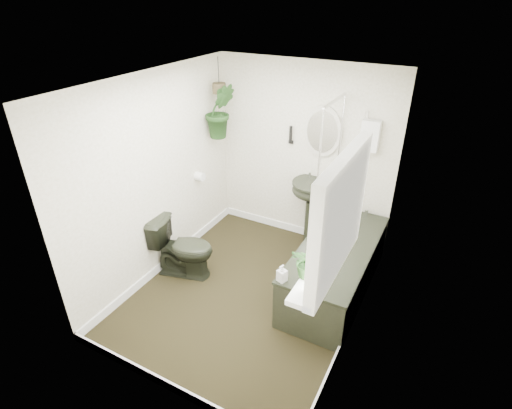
% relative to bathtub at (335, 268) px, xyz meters
% --- Properties ---
extents(floor, '(2.30, 2.80, 0.02)m').
position_rel_bathtub_xyz_m(floor, '(-0.80, -0.50, -0.30)').
color(floor, black).
rests_on(floor, ground).
extents(ceiling, '(2.30, 2.80, 0.02)m').
position_rel_bathtub_xyz_m(ceiling, '(-0.80, -0.50, 2.02)').
color(ceiling, white).
rests_on(ceiling, ground).
extents(wall_back, '(2.30, 0.02, 2.30)m').
position_rel_bathtub_xyz_m(wall_back, '(-0.80, 0.91, 0.86)').
color(wall_back, white).
rests_on(wall_back, ground).
extents(wall_front, '(2.30, 0.02, 2.30)m').
position_rel_bathtub_xyz_m(wall_front, '(-0.80, -1.91, 0.86)').
color(wall_front, white).
rests_on(wall_front, ground).
extents(wall_left, '(0.02, 2.80, 2.30)m').
position_rel_bathtub_xyz_m(wall_left, '(-1.96, -0.50, 0.86)').
color(wall_left, white).
rests_on(wall_left, ground).
extents(wall_right, '(0.02, 2.80, 2.30)m').
position_rel_bathtub_xyz_m(wall_right, '(0.36, -0.50, 0.86)').
color(wall_right, white).
rests_on(wall_right, ground).
extents(skirting, '(2.30, 2.80, 0.10)m').
position_rel_bathtub_xyz_m(skirting, '(-0.80, -0.50, -0.24)').
color(skirting, white).
rests_on(skirting, floor).
extents(bathtub, '(0.72, 1.72, 0.58)m').
position_rel_bathtub_xyz_m(bathtub, '(0.00, 0.00, 0.00)').
color(bathtub, black).
rests_on(bathtub, floor).
extents(bath_screen, '(0.04, 0.72, 1.40)m').
position_rel_bathtub_xyz_m(bath_screen, '(-0.33, 0.49, 0.99)').
color(bath_screen, silver).
rests_on(bath_screen, bathtub).
extents(shower_box, '(0.20, 0.10, 0.35)m').
position_rel_bathtub_xyz_m(shower_box, '(0.00, 0.84, 1.26)').
color(shower_box, white).
rests_on(shower_box, wall_back).
extents(oval_mirror, '(0.46, 0.03, 0.62)m').
position_rel_bathtub_xyz_m(oval_mirror, '(-0.56, 0.87, 1.21)').
color(oval_mirror, beige).
rests_on(oval_mirror, wall_back).
extents(wall_sconce, '(0.04, 0.04, 0.22)m').
position_rel_bathtub_xyz_m(wall_sconce, '(-0.96, 0.86, 1.11)').
color(wall_sconce, black).
rests_on(wall_sconce, wall_back).
extents(toilet_roll_holder, '(0.11, 0.11, 0.11)m').
position_rel_bathtub_xyz_m(toilet_roll_holder, '(-1.90, 0.20, 0.61)').
color(toilet_roll_holder, white).
rests_on(toilet_roll_holder, wall_left).
extents(window_recess, '(0.08, 1.00, 0.90)m').
position_rel_bathtub_xyz_m(window_recess, '(0.29, -1.20, 1.36)').
color(window_recess, white).
rests_on(window_recess, wall_right).
extents(window_sill, '(0.18, 1.00, 0.04)m').
position_rel_bathtub_xyz_m(window_sill, '(0.22, -1.20, 0.94)').
color(window_sill, white).
rests_on(window_sill, wall_right).
extents(window_blinds, '(0.01, 0.86, 0.76)m').
position_rel_bathtub_xyz_m(window_blinds, '(0.24, -1.20, 1.36)').
color(window_blinds, white).
rests_on(window_blinds, wall_right).
extents(toilet, '(0.78, 0.57, 0.72)m').
position_rel_bathtub_xyz_m(toilet, '(-1.65, -0.55, 0.07)').
color(toilet, black).
rests_on(toilet, floor).
extents(pedestal_sink, '(0.63, 0.57, 0.91)m').
position_rel_bathtub_xyz_m(pedestal_sink, '(-0.56, 0.71, 0.16)').
color(pedestal_sink, black).
rests_on(pedestal_sink, floor).
extents(sill_plant, '(0.24, 0.22, 0.25)m').
position_rel_bathtub_xyz_m(sill_plant, '(0.17, -1.41, 1.08)').
color(sill_plant, black).
rests_on(sill_plant, window_sill).
extents(hanging_plant, '(0.47, 0.47, 0.67)m').
position_rel_bathtub_xyz_m(hanging_plant, '(-1.77, 0.54, 1.38)').
color(hanging_plant, black).
rests_on(hanging_plant, ceiling).
extents(soap_bottle, '(0.10, 0.10, 0.18)m').
position_rel_bathtub_xyz_m(soap_bottle, '(-0.29, -0.79, 0.38)').
color(soap_bottle, '#332B2B').
rests_on(soap_bottle, bathtub).
extents(hanging_pot, '(0.16, 0.16, 0.12)m').
position_rel_bathtub_xyz_m(hanging_pot, '(-1.77, 0.54, 1.65)').
color(hanging_pot, '#443A23').
rests_on(hanging_pot, ceiling).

